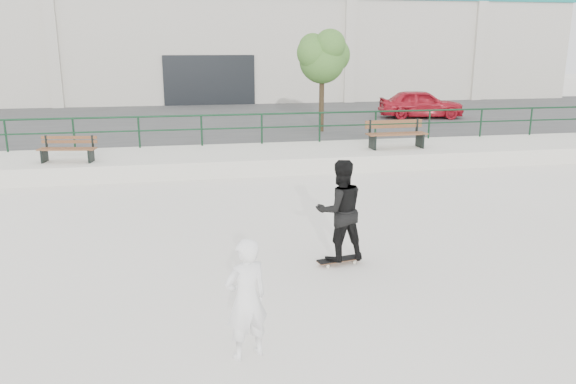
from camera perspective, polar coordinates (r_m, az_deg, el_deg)
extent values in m
plane|color=beige|center=(8.76, 1.12, -10.48)|extent=(120.00, 120.00, 0.00)
cube|color=silver|center=(17.68, -5.26, 3.30)|extent=(30.00, 3.00, 0.50)
cube|color=#3B3B3B|center=(26.04, -7.14, 6.92)|extent=(60.00, 14.00, 0.50)
cylinder|color=#12331E|center=(18.76, -5.75, 7.81)|extent=(28.00, 0.06, 0.06)
cylinder|color=#12331E|center=(18.82, -5.71, 6.45)|extent=(28.00, 0.05, 0.05)
cylinder|color=#12331E|center=(19.50, -26.73, 5.10)|extent=(0.06, 0.06, 1.00)
cylinder|color=#12331E|center=(19.05, -20.93, 5.51)|extent=(0.06, 0.06, 1.00)
cylinder|color=#12331E|center=(18.80, -14.90, 5.87)|extent=(0.06, 0.06, 1.00)
cylinder|color=#12331E|center=(18.77, -8.77, 6.18)|extent=(0.06, 0.06, 1.00)
cylinder|color=#12331E|center=(18.94, -2.68, 6.41)|extent=(0.06, 0.06, 1.00)
cylinder|color=#12331E|center=(19.32, 3.24, 6.57)|extent=(0.06, 0.06, 1.00)
cylinder|color=#12331E|center=(19.90, 8.87, 6.65)|extent=(0.06, 0.06, 1.00)
cylinder|color=#12331E|center=(20.65, 14.15, 6.68)|extent=(0.06, 0.06, 1.00)
cylinder|color=#12331E|center=(21.57, 19.01, 6.65)|extent=(0.06, 0.06, 1.00)
cylinder|color=#12331E|center=(22.62, 23.44, 6.58)|extent=(0.06, 0.06, 1.00)
cube|color=beige|center=(39.79, -8.75, 14.94)|extent=(44.00, 16.00, 8.00)
cube|color=black|center=(31.82, -7.97, 10.74)|extent=(5.00, 0.15, 3.20)
cube|color=beige|center=(32.29, -22.73, 12.49)|extent=(0.60, 0.25, 6.20)
cube|color=beige|center=(33.10, 6.30, 13.54)|extent=(0.60, 0.25, 6.20)
cube|color=beige|center=(36.25, 18.81, 12.96)|extent=(0.60, 0.25, 6.20)
cube|color=#57301D|center=(16.97, -21.71, 3.99)|extent=(1.58, 0.38, 0.04)
cube|color=#57301D|center=(17.11, -21.53, 4.09)|extent=(1.58, 0.38, 0.04)
cube|color=#57301D|center=(17.26, -21.35, 4.19)|extent=(1.58, 0.38, 0.04)
cube|color=#57301D|center=(17.30, -21.32, 4.78)|extent=(1.57, 0.31, 0.09)
cube|color=#57301D|center=(17.28, -21.36, 5.18)|extent=(1.57, 0.31, 0.09)
cube|color=black|center=(17.39, -23.51, 3.40)|extent=(0.13, 0.44, 0.37)
cube|color=black|center=(17.54, -23.35, 4.71)|extent=(0.06, 0.05, 0.37)
cube|color=black|center=(16.92, -19.37, 3.51)|extent=(0.13, 0.44, 0.37)
cube|color=black|center=(17.08, -19.24, 4.85)|extent=(0.06, 0.05, 0.37)
cube|color=#57301D|center=(18.26, 11.23, 5.73)|extent=(1.95, 0.17, 0.04)
cube|color=#57301D|center=(18.43, 10.99, 5.82)|extent=(1.95, 0.17, 0.04)
cube|color=#57301D|center=(18.61, 10.76, 5.92)|extent=(1.95, 0.17, 0.04)
cube|color=#57301D|center=(18.66, 10.68, 6.58)|extent=(1.95, 0.09, 0.11)
cube|color=#57301D|center=(18.64, 10.71, 7.04)|extent=(1.95, 0.09, 0.11)
cube|color=black|center=(18.17, 8.58, 5.04)|extent=(0.08, 0.54, 0.46)
cube|color=black|center=(18.36, 8.32, 6.55)|extent=(0.07, 0.06, 0.46)
cube|color=black|center=(18.80, 13.25, 5.13)|extent=(0.08, 0.54, 0.46)
cube|color=black|center=(18.99, 12.97, 6.60)|extent=(0.07, 0.06, 0.46)
cylinder|color=#3F321F|center=(21.71, 3.43, 9.17)|extent=(0.19, 0.19, 2.29)
sphere|color=#346023|center=(21.62, 3.49, 13.20)|extent=(1.72, 1.72, 1.72)
sphere|color=#346023|center=(22.01, 4.55, 13.70)|extent=(1.33, 1.33, 1.33)
sphere|color=#346023|center=(21.34, 2.61, 13.96)|extent=(1.24, 1.24, 1.24)
sphere|color=#346023|center=(21.29, 4.29, 14.70)|extent=(1.14, 1.14, 1.14)
sphere|color=#346023|center=(21.91, 2.51, 14.48)|extent=(1.05, 1.05, 1.05)
imported|color=#AC1523|center=(26.53, 13.36, 8.72)|extent=(3.98, 2.16, 1.28)
cube|color=black|center=(9.96, 5.18, -6.81)|extent=(0.80, 0.34, 0.02)
cube|color=brown|center=(9.97, 5.18, -6.89)|extent=(0.80, 0.34, 0.01)
cube|color=#AAA9AE|center=(9.87, 3.82, -7.25)|extent=(0.09, 0.17, 0.03)
cube|color=#AAA9AE|center=(10.09, 6.51, -6.81)|extent=(0.09, 0.17, 0.03)
cylinder|color=beige|center=(9.79, 4.06, -7.53)|extent=(0.06, 0.04, 0.06)
cylinder|color=beige|center=(9.95, 3.58, -7.15)|extent=(0.06, 0.04, 0.06)
cylinder|color=beige|center=(10.02, 6.76, -7.08)|extent=(0.06, 0.04, 0.06)
cylinder|color=beige|center=(10.17, 6.25, -6.72)|extent=(0.06, 0.04, 0.06)
imported|color=black|center=(9.67, 5.31, -1.87)|extent=(0.92, 0.75, 1.77)
imported|color=white|center=(6.88, -4.26, -10.80)|extent=(0.65, 0.54, 1.54)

